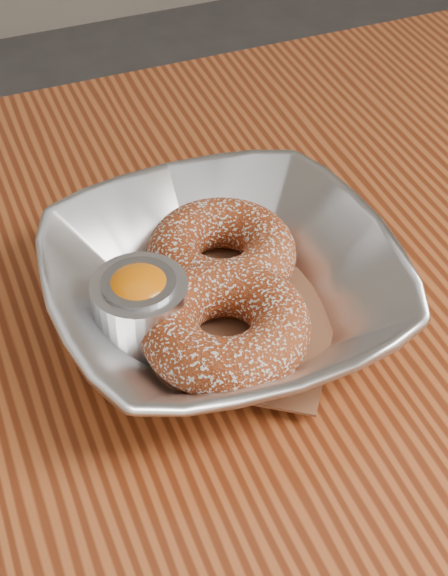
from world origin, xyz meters
name	(u,v)px	position (x,y,z in m)	size (l,w,h in m)	color
table	(256,483)	(0.00, 0.00, 0.65)	(1.20, 0.80, 0.75)	brown
serving_bowl	(224,291)	(0.00, 0.06, 0.78)	(0.23, 0.23, 0.06)	silver
parchment	(224,311)	(0.00, 0.06, 0.76)	(0.14, 0.14, 0.00)	brown
donut_back	(222,253)	(0.01, 0.10, 0.78)	(0.10, 0.10, 0.04)	maroon
donut_front	(225,326)	(-0.01, 0.03, 0.78)	(0.11, 0.11, 0.04)	maroon
ramekin	(141,306)	(-0.05, 0.06, 0.78)	(0.06, 0.06, 0.05)	silver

